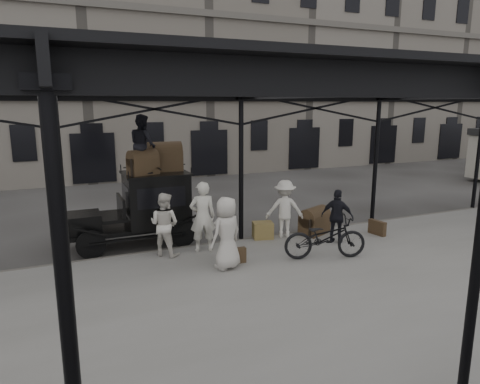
{
  "coord_description": "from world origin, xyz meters",
  "views": [
    {
      "loc": [
        -4.97,
        -9.44,
        4.2
      ],
      "look_at": [
        -0.21,
        1.6,
        1.7
      ],
      "focal_mm": 32.0,
      "sensor_mm": 36.0,
      "label": 1
    }
  ],
  "objects_px": {
    "porter_left": "(203,217)",
    "steamer_trunk_platform": "(314,223)",
    "taxi": "(146,205)",
    "bicycle": "(325,237)",
    "steamer_trunk_roof_near": "(143,164)",
    "porter_official": "(337,216)"
  },
  "relations": [
    {
      "from": "bicycle",
      "to": "steamer_trunk_roof_near",
      "type": "relative_size",
      "value": 2.68
    },
    {
      "from": "steamer_trunk_platform",
      "to": "porter_left",
      "type": "bearing_deg",
      "value": 157.8
    },
    {
      "from": "taxi",
      "to": "steamer_trunk_roof_near",
      "type": "bearing_deg",
      "value": -108.07
    },
    {
      "from": "porter_left",
      "to": "porter_official",
      "type": "height_order",
      "value": "porter_left"
    },
    {
      "from": "porter_official",
      "to": "steamer_trunk_platform",
      "type": "height_order",
      "value": "porter_official"
    },
    {
      "from": "porter_left",
      "to": "porter_official",
      "type": "relative_size",
      "value": 1.23
    },
    {
      "from": "steamer_trunk_roof_near",
      "to": "taxi",
      "type": "bearing_deg",
      "value": 53.7
    },
    {
      "from": "taxi",
      "to": "porter_left",
      "type": "xyz_separation_m",
      "value": [
        1.21,
        -1.73,
        -0.07
      ]
    },
    {
      "from": "porter_left",
      "to": "bicycle",
      "type": "distance_m",
      "value": 3.35
    },
    {
      "from": "porter_left",
      "to": "steamer_trunk_platform",
      "type": "height_order",
      "value": "porter_left"
    },
    {
      "from": "taxi",
      "to": "steamer_trunk_roof_near",
      "type": "height_order",
      "value": "steamer_trunk_roof_near"
    },
    {
      "from": "taxi",
      "to": "porter_left",
      "type": "bearing_deg",
      "value": -55.04
    },
    {
      "from": "taxi",
      "to": "bicycle",
      "type": "height_order",
      "value": "taxi"
    },
    {
      "from": "bicycle",
      "to": "steamer_trunk_platform",
      "type": "relative_size",
      "value": 2.24
    },
    {
      "from": "steamer_trunk_roof_near",
      "to": "steamer_trunk_platform",
      "type": "xyz_separation_m",
      "value": [
        5.04,
        -1.33,
        -1.97
      ]
    },
    {
      "from": "taxi",
      "to": "steamer_trunk_platform",
      "type": "relative_size",
      "value": 3.74
    },
    {
      "from": "taxi",
      "to": "steamer_trunk_platform",
      "type": "xyz_separation_m",
      "value": [
        4.96,
        -1.57,
        -0.7
      ]
    },
    {
      "from": "bicycle",
      "to": "steamer_trunk_platform",
      "type": "xyz_separation_m",
      "value": [
        0.96,
        1.97,
        -0.22
      ]
    },
    {
      "from": "porter_official",
      "to": "steamer_trunk_roof_near",
      "type": "relative_size",
      "value": 1.96
    },
    {
      "from": "porter_left",
      "to": "porter_official",
      "type": "bearing_deg",
      "value": 176.69
    },
    {
      "from": "porter_left",
      "to": "bicycle",
      "type": "height_order",
      "value": "porter_left"
    },
    {
      "from": "taxi",
      "to": "bicycle",
      "type": "relative_size",
      "value": 1.67
    }
  ]
}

